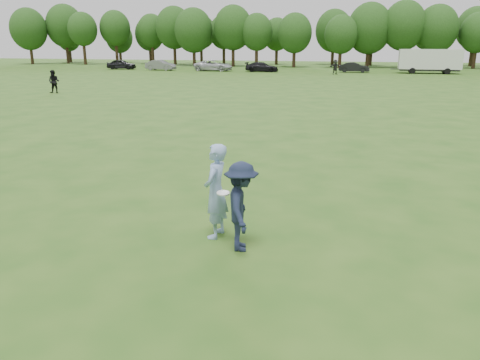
{
  "coord_description": "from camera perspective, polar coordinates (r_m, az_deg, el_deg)",
  "views": [
    {
      "loc": [
        2.17,
        -9.19,
        4.11
      ],
      "look_at": [
        -0.35,
        0.67,
        1.1
      ],
      "focal_mm": 35.0,
      "sensor_mm": 36.0,
      "label": 1
    }
  ],
  "objects": [
    {
      "name": "player_far_d",
      "position": [
        64.86,
        11.54,
        13.35
      ],
      "size": [
        1.82,
        1.39,
        1.92
      ],
      "primitive_type": "imported",
      "rotation": [
        0.0,
        0.0,
        0.53
      ],
      "color": "black",
      "rests_on": "ground"
    },
    {
      "name": "ground",
      "position": [
        10.3,
        0.98,
        -7.05
      ],
      "size": [
        200.0,
        200.0,
        0.0
      ],
      "primitive_type": "plane",
      "color": "#265116",
      "rests_on": "ground"
    },
    {
      "name": "treeline",
      "position": [
        86.12,
        15.48,
        17.32
      ],
      "size": [
        130.35,
        18.39,
        11.74
      ],
      "color": "#332114",
      "rests_on": "ground"
    },
    {
      "name": "defender",
      "position": [
        9.43,
        0.16,
        -3.26
      ],
      "size": [
        0.97,
        1.33,
        1.85
      ],
      "primitive_type": "imported",
      "rotation": [
        0.0,
        0.0,
        1.83
      ],
      "color": "#192138",
      "rests_on": "ground"
    },
    {
      "name": "car_d",
      "position": [
        69.24,
        2.67,
        13.6
      ],
      "size": [
        4.84,
        2.21,
        1.37
      ],
      "primitive_type": "imported",
      "rotation": [
        0.0,
        0.0,
        1.63
      ],
      "color": "black",
      "rests_on": "ground"
    },
    {
      "name": "cargo_trailer",
      "position": [
        70.2,
        22.12,
        13.38
      ],
      "size": [
        9.0,
        2.75,
        3.2
      ],
      "color": "silver",
      "rests_on": "ground"
    },
    {
      "name": "disc_in_play",
      "position": [
        9.68,
        -2.07,
        -1.6
      ],
      "size": [
        0.33,
        0.33,
        0.07
      ],
      "color": "white",
      "rests_on": "ground"
    },
    {
      "name": "car_f",
      "position": [
        69.54,
        13.76,
        13.19
      ],
      "size": [
        4.27,
        1.57,
        1.4
      ],
      "primitive_type": "imported",
      "rotation": [
        0.0,
        0.0,
        1.55
      ],
      "color": "black",
      "rests_on": "ground"
    },
    {
      "name": "car_c",
      "position": [
        71.43,
        -3.24,
        13.76
      ],
      "size": [
        5.76,
        2.8,
        1.58
      ],
      "primitive_type": "imported",
      "rotation": [
        0.0,
        0.0,
        1.54
      ],
      "color": "silver",
      "rests_on": "ground"
    },
    {
      "name": "player_far_a",
      "position": [
        42.68,
        -21.74,
        11.07
      ],
      "size": [
        1.03,
        0.87,
        1.9
      ],
      "primitive_type": "imported",
      "rotation": [
        0.0,
        0.0,
        0.17
      ],
      "color": "black",
      "rests_on": "ground"
    },
    {
      "name": "car_b",
      "position": [
        74.05,
        -9.65,
        13.63
      ],
      "size": [
        4.74,
        2.03,
        1.52
      ],
      "primitive_type": "imported",
      "rotation": [
        0.0,
        0.0,
        1.48
      ],
      "color": "slate",
      "rests_on": "ground"
    },
    {
      "name": "car_a",
      "position": [
        78.06,
        -14.25,
        13.51
      ],
      "size": [
        4.63,
        2.18,
        1.53
      ],
      "primitive_type": "imported",
      "rotation": [
        0.0,
        0.0,
        1.66
      ],
      "color": "black",
      "rests_on": "ground"
    },
    {
      "name": "thrower",
      "position": [
        10.04,
        -2.98,
        -1.38
      ],
      "size": [
        0.53,
        0.78,
        2.07
      ],
      "primitive_type": "imported",
      "rotation": [
        0.0,
        0.0,
        -1.62
      ],
      "color": "#8DABDB",
      "rests_on": "ground"
    }
  ]
}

